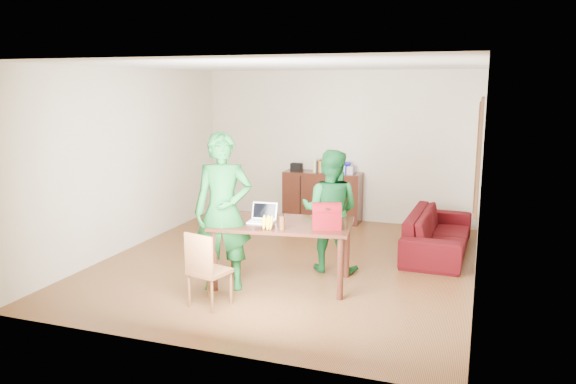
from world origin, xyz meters
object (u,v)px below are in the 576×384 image
at_px(laptop, 261,219).
at_px(red_bag, 327,219).
at_px(bottle, 282,222).
at_px(person_near, 223,212).
at_px(person_far, 330,211).
at_px(sofa, 438,233).
at_px(chair, 209,284).
at_px(table, 283,230).

bearing_deg(laptop, red_bag, -7.34).
height_order(bottle, red_bag, red_bag).
xyz_separation_m(person_near, person_far, (1.04, 1.08, -0.14)).
bearing_deg(sofa, bottle, 146.97).
bearing_deg(sofa, red_bag, 153.67).
bearing_deg(chair, sofa, 66.82).
relative_size(table, person_far, 1.10).
xyz_separation_m(person_near, sofa, (2.35, 2.36, -0.65)).
xyz_separation_m(person_near, red_bag, (1.22, 0.25, -0.05)).
height_order(laptop, bottle, laptop).
xyz_separation_m(person_far, red_bag, (0.18, -0.83, 0.10)).
bearing_deg(person_far, table, 58.86).
xyz_separation_m(person_near, bottle, (0.73, 0.05, -0.08)).
bearing_deg(sofa, chair, 144.48).
relative_size(table, bottle, 9.97).
height_order(chair, person_far, person_far).
bearing_deg(person_far, sofa, -136.41).
distance_m(bottle, sofa, 2.88).
distance_m(table, person_far, 0.83).
distance_m(chair, sofa, 3.72).
distance_m(person_far, bottle, 1.07).
relative_size(person_near, person_far, 1.18).
xyz_separation_m(person_far, bottle, (-0.31, -1.03, 0.06)).
relative_size(person_far, red_bag, 4.84).
height_order(table, sofa, table).
xyz_separation_m(table, person_far, (0.41, 0.71, 0.13)).
relative_size(red_bag, sofa, 0.16).
bearing_deg(chair, laptop, 86.13).
height_order(chair, sofa, chair).
height_order(person_near, person_far, person_near).
distance_m(person_far, sofa, 1.90).
bearing_deg(chair, bottle, 59.07).
xyz_separation_m(table, person_near, (-0.63, -0.37, 0.27)).
relative_size(chair, person_near, 0.45).
relative_size(chair, sofa, 0.41).
xyz_separation_m(chair, bottle, (0.64, 0.64, 0.62)).
relative_size(laptop, red_bag, 1.00).
relative_size(chair, person_far, 0.53).
xyz_separation_m(chair, person_near, (-0.09, 0.59, 0.70)).
bearing_deg(laptop, person_far, 44.94).
xyz_separation_m(table, red_bag, (0.59, -0.12, 0.22)).
bearing_deg(person_far, bottle, 72.58).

